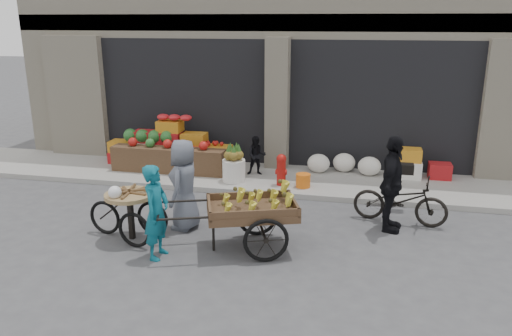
% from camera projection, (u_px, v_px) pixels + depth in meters
% --- Properties ---
extents(ground, '(80.00, 80.00, 0.00)m').
position_uv_depth(ground, '(223.00, 259.00, 7.94)').
color(ground, '#424244').
rests_on(ground, ground).
extents(sidewalk, '(18.00, 2.20, 0.12)m').
position_uv_depth(sidewalk, '(270.00, 179.00, 11.77)').
color(sidewalk, gray).
rests_on(sidewalk, ground).
extents(building, '(14.00, 6.45, 7.00)m').
position_uv_depth(building, '(296.00, 30.00, 14.51)').
color(building, beige).
rests_on(building, ground).
extents(fruit_display, '(3.10, 1.12, 1.24)m').
position_uv_depth(fruit_display, '(174.00, 146.00, 12.36)').
color(fruit_display, '#A5161A').
rests_on(fruit_display, sidewalk).
extents(pineapple_bin, '(0.52, 0.52, 0.50)m').
position_uv_depth(pineapple_bin, '(234.00, 170.00, 11.36)').
color(pineapple_bin, silver).
rests_on(pineapple_bin, sidewalk).
extents(fire_hydrant, '(0.22, 0.22, 0.71)m').
position_uv_depth(fire_hydrant, '(281.00, 168.00, 11.05)').
color(fire_hydrant, '#A5140F').
rests_on(fire_hydrant, sidewalk).
extents(orange_bucket, '(0.32, 0.32, 0.30)m').
position_uv_depth(orange_bucket, '(303.00, 181.00, 10.97)').
color(orange_bucket, orange).
rests_on(orange_bucket, sidewalk).
extents(right_bay_goods, '(3.35, 0.60, 0.70)m').
position_uv_depth(right_bay_goods, '(384.00, 164.00, 11.70)').
color(right_bay_goods, silver).
rests_on(right_bay_goods, sidewalk).
extents(seated_person, '(0.51, 0.43, 0.93)m').
position_uv_depth(seated_person, '(257.00, 156.00, 11.78)').
color(seated_person, black).
rests_on(seated_person, sidewalk).
extents(banana_cart, '(2.63, 1.71, 1.03)m').
position_uv_depth(banana_cart, '(249.00, 207.00, 8.12)').
color(banana_cart, brown).
rests_on(banana_cart, ground).
extents(vendor_woman, '(0.39, 0.58, 1.54)m').
position_uv_depth(vendor_woman, '(156.00, 212.00, 7.83)').
color(vendor_woman, '#0E5B6D').
rests_on(vendor_woman, ground).
extents(tricycle_cart, '(1.46, 0.96, 0.95)m').
position_uv_depth(tricycle_cart, '(130.00, 208.00, 8.56)').
color(tricycle_cart, '#9E7F51').
rests_on(tricycle_cart, ground).
extents(vendor_grey, '(0.57, 0.84, 1.66)m').
position_uv_depth(vendor_grey, '(184.00, 185.00, 8.94)').
color(vendor_grey, slate).
rests_on(vendor_grey, ground).
extents(bicycle, '(1.79, 0.88, 0.90)m').
position_uv_depth(bicycle, '(400.00, 200.00, 9.27)').
color(bicycle, black).
rests_on(bicycle, ground).
extents(cyclist, '(0.59, 1.08, 1.75)m').
position_uv_depth(cyclist, '(392.00, 184.00, 8.81)').
color(cyclist, black).
rests_on(cyclist, ground).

